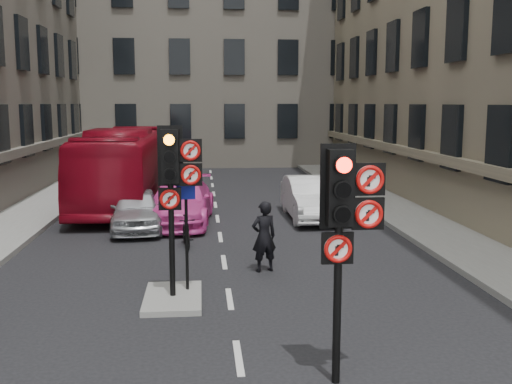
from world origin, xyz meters
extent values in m
cube|color=gray|center=(7.20, 12.00, 0.08)|extent=(3.00, 50.00, 0.16)
cube|color=gray|center=(-1.20, 5.00, 0.06)|extent=(1.20, 2.00, 0.12)
cube|color=#656055|center=(0.00, 38.00, 10.00)|extent=(30.00, 14.00, 20.00)
cylinder|color=black|center=(1.40, 1.00, 1.20)|extent=(0.12, 0.12, 2.40)
cube|color=black|center=(1.40, 1.00, 2.95)|extent=(0.36, 0.28, 1.10)
cube|color=black|center=(1.40, 1.13, 2.95)|extent=(0.52, 0.03, 1.25)
cylinder|color=#FF1407|center=(1.40, 0.76, 3.30)|extent=(0.22, 0.01, 0.22)
cylinder|color=black|center=(1.40, 0.76, 2.95)|extent=(0.22, 0.01, 0.22)
cylinder|color=black|center=(1.40, 0.76, 2.60)|extent=(0.22, 0.01, 0.22)
cube|color=black|center=(1.82, 0.98, 3.07)|extent=(0.47, 0.05, 0.47)
cylinder|color=white|center=(1.82, 0.94, 3.07)|extent=(0.41, 0.02, 0.41)
torus|color=#BF0C0A|center=(1.82, 0.93, 3.07)|extent=(0.41, 0.06, 0.41)
cube|color=#BF0C0A|center=(1.82, 0.92, 3.07)|extent=(0.25, 0.01, 0.25)
cube|color=black|center=(1.82, 0.98, 2.57)|extent=(0.47, 0.05, 0.47)
cylinder|color=white|center=(1.82, 0.94, 2.57)|extent=(0.41, 0.02, 0.41)
torus|color=#BF0C0A|center=(1.82, 0.93, 2.57)|extent=(0.41, 0.06, 0.41)
cube|color=#BF0C0A|center=(1.82, 0.92, 2.57)|extent=(0.25, 0.01, 0.25)
cube|color=black|center=(1.38, 0.98, 2.07)|extent=(0.47, 0.05, 0.47)
cylinder|color=white|center=(1.38, 0.94, 2.07)|extent=(0.41, 0.02, 0.41)
torus|color=#BF0C0A|center=(1.38, 0.93, 2.07)|extent=(0.41, 0.06, 0.41)
cube|color=#BF0C0A|center=(1.38, 0.92, 2.07)|extent=(0.25, 0.01, 0.25)
cylinder|color=black|center=(-1.20, 5.00, 1.32)|extent=(0.12, 0.12, 2.40)
cube|color=black|center=(-1.20, 5.00, 3.07)|extent=(0.36, 0.28, 1.10)
cube|color=black|center=(-1.20, 5.13, 3.07)|extent=(0.52, 0.03, 1.25)
cylinder|color=orange|center=(-1.20, 4.75, 3.42)|extent=(0.22, 0.02, 0.22)
cylinder|color=black|center=(-1.20, 4.75, 3.07)|extent=(0.22, 0.02, 0.22)
cylinder|color=black|center=(-1.20, 4.75, 2.72)|extent=(0.22, 0.02, 0.22)
cube|color=black|center=(-0.78, 4.98, 3.19)|extent=(0.47, 0.05, 0.47)
cylinder|color=white|center=(-0.78, 4.94, 3.19)|extent=(0.41, 0.02, 0.41)
torus|color=#BF0C0A|center=(-0.78, 4.92, 3.19)|extent=(0.41, 0.06, 0.41)
cube|color=#BF0C0A|center=(-0.78, 4.92, 3.19)|extent=(0.25, 0.02, 0.25)
cube|color=black|center=(-0.78, 4.98, 2.69)|extent=(0.47, 0.05, 0.47)
cylinder|color=white|center=(-0.78, 4.94, 2.69)|extent=(0.41, 0.02, 0.41)
torus|color=#BF0C0A|center=(-0.78, 4.92, 2.69)|extent=(0.41, 0.06, 0.41)
cube|color=#BF0C0A|center=(-0.78, 4.92, 2.69)|extent=(0.25, 0.02, 0.25)
cube|color=black|center=(-1.22, 4.98, 2.19)|extent=(0.47, 0.05, 0.47)
cylinder|color=white|center=(-1.22, 4.94, 2.19)|extent=(0.41, 0.02, 0.41)
torus|color=#BF0C0A|center=(-1.22, 4.92, 2.19)|extent=(0.41, 0.06, 0.41)
cube|color=#BF0C0A|center=(-1.22, 4.92, 2.19)|extent=(0.25, 0.02, 0.25)
imported|color=#ADB0B5|center=(-2.70, 12.33, 0.68)|extent=(1.95, 4.13, 1.36)
imported|color=silver|center=(3.36, 13.74, 0.76)|extent=(1.61, 4.60, 1.52)
imported|color=#E142A2|center=(-1.28, 13.36, 0.74)|extent=(2.48, 5.28, 1.49)
imported|color=maroon|center=(-3.68, 17.43, 1.57)|extent=(2.81, 11.32, 3.14)
imported|color=black|center=(-1.03, 9.81, 0.46)|extent=(0.64, 1.56, 0.91)
imported|color=black|center=(0.96, 7.04, 0.89)|extent=(0.74, 0.59, 1.77)
cylinder|color=black|center=(-0.90, 5.39, 1.26)|extent=(0.07, 0.07, 2.28)
cube|color=#0D1692|center=(-0.90, 5.33, 2.28)|extent=(0.40, 0.10, 0.32)
camera|label=1|loc=(-0.57, -7.32, 4.15)|focal=42.00mm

